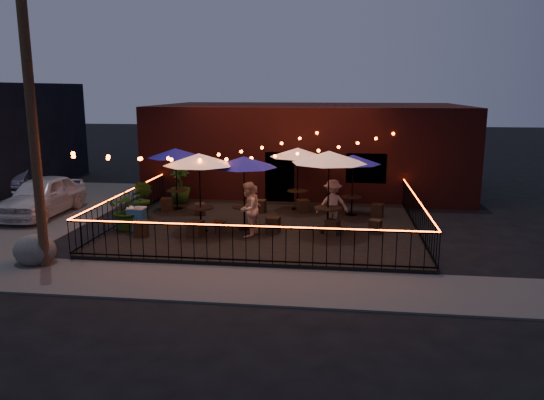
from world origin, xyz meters
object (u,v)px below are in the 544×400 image
at_px(cafe_table_1, 175,154).
at_px(boulder, 35,251).
at_px(cafe_table_2, 244,163).
at_px(cafe_table_3, 298,153).
at_px(cafe_table_4, 329,158).
at_px(cafe_table_5, 353,160).
at_px(cooler, 137,219).
at_px(cafe_table_0, 199,160).
at_px(utility_pole, 32,118).

bearing_deg(cafe_table_1, boulder, -106.85).
relative_size(cafe_table_2, cafe_table_3, 1.02).
xyz_separation_m(cafe_table_4, cafe_table_5, (0.82, 2.59, -0.39)).
distance_m(cafe_table_4, cooler, 6.59).
bearing_deg(cafe_table_2, cafe_table_5, 34.41).
bearing_deg(cafe_table_3, cafe_table_0, -128.98).
bearing_deg(cafe_table_5, boulder, -143.76).
bearing_deg(cafe_table_5, cafe_table_3, 161.84).
xyz_separation_m(cafe_table_3, cooler, (-5.00, -3.78, -1.79)).
distance_m(utility_pole, cafe_table_2, 6.47).
bearing_deg(cafe_table_2, cooler, -169.57).
distance_m(cafe_table_3, cafe_table_4, 3.50).
relative_size(cafe_table_1, cafe_table_3, 1.15).
bearing_deg(utility_pole, cafe_table_0, 47.56).
xyz_separation_m(utility_pole, cafe_table_1, (1.60, 6.75, -1.70)).
xyz_separation_m(cafe_table_0, cafe_table_5, (4.96, 2.90, -0.29)).
bearing_deg(utility_pole, cafe_table_1, 76.66).
distance_m(cafe_table_0, cafe_table_5, 5.75).
xyz_separation_m(cafe_table_3, boulder, (-6.63, -7.06, -1.94)).
xyz_separation_m(utility_pole, cafe_table_4, (7.49, 3.98, -1.42)).
relative_size(cafe_table_1, cafe_table_4, 1.00).
bearing_deg(cafe_table_2, cafe_table_3, 64.14).
height_order(cafe_table_1, cafe_table_3, cafe_table_3).
bearing_deg(utility_pole, boulder, 154.10).
bearing_deg(cafe_table_1, cafe_table_4, -25.16).
bearing_deg(cafe_table_1, utility_pole, -103.34).
bearing_deg(utility_pole, cooler, 70.25).
xyz_separation_m(utility_pole, cooler, (1.24, 3.47, -3.46)).
bearing_deg(utility_pole, cafe_table_4, 27.97).
bearing_deg(cafe_table_4, cafe_table_3, 110.85).
relative_size(utility_pole, cafe_table_2, 3.30).
bearing_deg(cooler, cafe_table_0, 6.54).
height_order(cafe_table_0, cafe_table_4, cafe_table_4).
relative_size(cafe_table_3, cafe_table_5, 1.07).
bearing_deg(boulder, cafe_table_5, 36.24).
relative_size(cafe_table_3, cafe_table_4, 0.87).
distance_m(cafe_table_1, cafe_table_3, 4.68).
relative_size(utility_pole, cafe_table_3, 3.35).
distance_m(cafe_table_2, cafe_table_3, 3.49).
xyz_separation_m(cafe_table_4, cooler, (-6.25, -0.51, -2.04)).
bearing_deg(cafe_table_0, cafe_table_5, 30.28).
xyz_separation_m(cafe_table_3, cafe_table_4, (1.24, -3.27, 0.25)).
xyz_separation_m(cafe_table_0, cooler, (-2.11, -0.20, -1.94)).
bearing_deg(cafe_table_2, cafe_table_0, -162.27).
bearing_deg(utility_pole, cafe_table_5, 38.29).
height_order(utility_pole, cooler, utility_pole).
bearing_deg(cafe_table_3, boulder, -133.23).
distance_m(cooler, boulder, 3.66).
distance_m(cafe_table_3, cooler, 6.52).
height_order(cafe_table_1, cafe_table_2, cafe_table_2).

